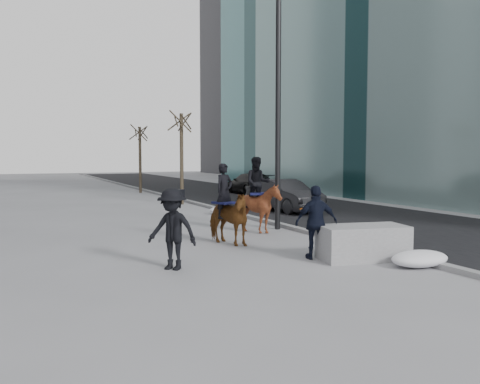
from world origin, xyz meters
name	(u,v)px	position (x,y,z in m)	size (l,w,h in m)	color
ground	(261,257)	(0.00, 0.00, 0.00)	(120.00, 120.00, 0.00)	gray
road	(295,206)	(7.00, 10.00, 0.01)	(8.00, 90.00, 0.01)	black
curb	(218,209)	(3.00, 10.00, 0.06)	(0.25, 90.00, 0.12)	gray
planter	(363,243)	(2.04, -1.31, 0.41)	(2.03, 1.02, 0.81)	#969699
car_near	(284,195)	(5.50, 8.42, 0.70)	(1.48, 4.23, 1.39)	black
car_far	(250,183)	(8.37, 17.73, 0.66)	(1.86, 4.57, 1.33)	black
tree_near	(182,154)	(2.40, 13.22, 2.50)	(1.20, 1.20, 5.00)	#332A1E
tree_far	(140,156)	(2.40, 21.68, 2.36)	(1.20, 1.20, 4.72)	#392C21
mounted_left	(226,214)	(-0.09, 1.92, 0.83)	(1.32, 1.89, 2.24)	#482B0E
mounted_right	(259,203)	(1.68, 3.39, 0.97)	(1.72, 1.81, 2.41)	#4A190E
feeder	(316,222)	(1.07, -0.78, 0.88)	(1.10, 0.97, 1.75)	black
camera_crew	(172,229)	(-2.35, -0.40, 0.89)	(1.26, 1.26, 1.75)	black
lamppost	(276,78)	(2.60, 3.98, 4.99)	(0.25, 1.78, 9.09)	black
snow_piles	(295,227)	(2.70, 2.86, 0.18)	(1.41, 11.79, 0.36)	white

